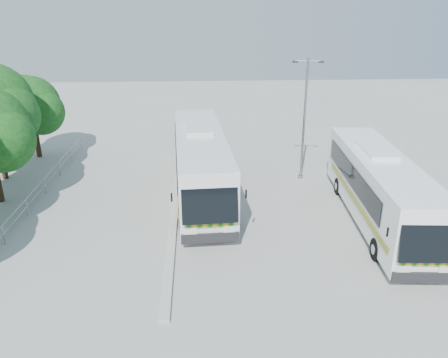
{
  "coord_description": "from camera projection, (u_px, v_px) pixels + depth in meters",
  "views": [
    {
      "loc": [
        -1.03,
        -18.43,
        10.13
      ],
      "look_at": [
        0.37,
        2.75,
        1.94
      ],
      "focal_mm": 35.0,
      "sensor_mm": 36.0,
      "label": 1
    }
  ],
  "objects": [
    {
      "name": "coach_main",
      "position": [
        200.0,
        162.0,
        25.12
      ],
      "size": [
        3.32,
        13.29,
        3.66
      ],
      "rotation": [
        0.0,
        0.0,
        0.05
      ],
      "color": "silver",
      "rests_on": "ground"
    },
    {
      "name": "ground",
      "position": [
        220.0,
        238.0,
        20.87
      ],
      "size": [
        100.0,
        100.0,
        0.0
      ],
      "primitive_type": "plane",
      "color": "#A5A5A0",
      "rests_on": "ground"
    },
    {
      "name": "lamppost",
      "position": [
        305.0,
        114.0,
        26.84
      ],
      "size": [
        1.85,
        0.43,
        7.57
      ],
      "rotation": [
        0.0,
        0.0,
        -0.14
      ],
      "color": "gray",
      "rests_on": "ground"
    },
    {
      "name": "coach_adjacent",
      "position": [
        379.0,
        187.0,
        21.94
      ],
      "size": [
        3.51,
        12.39,
        3.39
      ],
      "rotation": [
        0.0,
        0.0,
        -0.09
      ],
      "color": "white",
      "rests_on": "ground"
    },
    {
      "name": "tree_far_e",
      "position": [
        32.0,
        105.0,
        31.07
      ],
      "size": [
        4.54,
        4.28,
        5.92
      ],
      "color": "#382314",
      "rests_on": "ground"
    },
    {
      "name": "kerb_divider",
      "position": [
        173.0,
        219.0,
        22.56
      ],
      "size": [
        0.4,
        16.0,
        0.15
      ],
      "primitive_type": "cube",
      "color": "#B2B2AD",
      "rests_on": "ground"
    },
    {
      "name": "railing",
      "position": [
        32.0,
        196.0,
        23.71
      ],
      "size": [
        0.06,
        22.0,
        1.0
      ],
      "color": "gray",
      "rests_on": "ground"
    }
  ]
}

